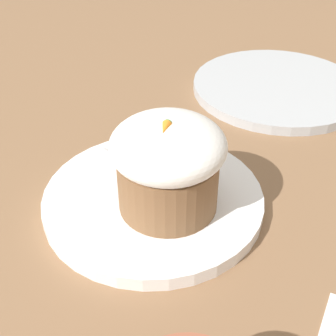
# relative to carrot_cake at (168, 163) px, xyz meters

# --- Properties ---
(ground_plane) EXTENTS (4.00, 4.00, 0.00)m
(ground_plane) POSITION_rel_carrot_cake_xyz_m (-0.01, -0.02, -0.06)
(ground_plane) COLOR #846042
(dessert_plate) EXTENTS (0.21, 0.21, 0.01)m
(dessert_plate) POSITION_rel_carrot_cake_xyz_m (-0.01, -0.02, -0.05)
(dessert_plate) COLOR white
(dessert_plate) RESTS_ON ground_plane
(carrot_cake) EXTENTS (0.10, 0.10, 0.09)m
(carrot_cake) POSITION_rel_carrot_cake_xyz_m (0.00, 0.00, 0.00)
(carrot_cake) COLOR brown
(carrot_cake) RESTS_ON dessert_plate
(spoon) EXTENTS (0.07, 0.10, 0.01)m
(spoon) POSITION_rel_carrot_cake_xyz_m (-0.03, -0.03, -0.04)
(spoon) COLOR silver
(spoon) RESTS_ON dessert_plate
(side_plate) EXTENTS (0.23, 0.23, 0.01)m
(side_plate) POSITION_rel_carrot_cake_xyz_m (-0.28, 0.08, -0.05)
(side_plate) COLOR #B2B7BC
(side_plate) RESTS_ON ground_plane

